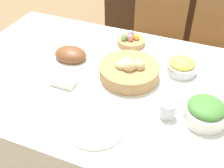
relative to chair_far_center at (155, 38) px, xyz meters
name	(u,v)px	position (x,y,z in m)	size (l,w,h in m)	color
ground_plane	(113,162)	(-0.01, -0.89, -0.50)	(12.00, 12.00, 0.00)	#937551
dining_table	(113,126)	(-0.01, -0.89, -0.14)	(1.77, 1.08, 0.73)	silver
chair_far_center	(155,38)	(0.00, 0.00, 0.00)	(0.43, 0.43, 0.96)	olive
chair_far_right	(214,50)	(0.46, 0.00, 0.00)	(0.43, 0.43, 0.96)	olive
sideboard	(184,11)	(0.11, 0.73, -0.05)	(1.54, 0.44, 0.90)	#3D2616
bread_basket	(129,70)	(0.06, -0.84, 0.27)	(0.32, 0.32, 0.12)	#AD8451
egg_basket	(131,40)	(-0.04, -0.51, 0.25)	(0.17, 0.17, 0.08)	#AD8451
ham_platter	(71,55)	(-0.31, -0.80, 0.25)	(0.29, 0.20, 0.08)	silver
green_salad_bowl	(205,111)	(0.47, -1.01, 0.27)	(0.19, 0.19, 0.11)	silver
pineapple_bowl	(182,66)	(0.31, -0.69, 0.26)	(0.16, 0.16, 0.08)	silver
dinner_plate	(96,126)	(0.04, -1.23, 0.23)	(0.27, 0.27, 0.01)	silver
fork	(64,116)	(-0.12, -1.23, 0.23)	(0.02, 0.17, 0.00)	#B7B7BC
knife	(130,137)	(0.20, -1.23, 0.23)	(0.02, 0.17, 0.00)	#B7B7BC
spoon	(137,139)	(0.23, -1.23, 0.23)	(0.02, 0.17, 0.00)	#B7B7BC
drinking_cup	(167,109)	(0.31, -1.04, 0.26)	(0.08, 0.08, 0.08)	silver
butter_dish	(64,82)	(-0.23, -1.02, 0.24)	(0.13, 0.08, 0.03)	silver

